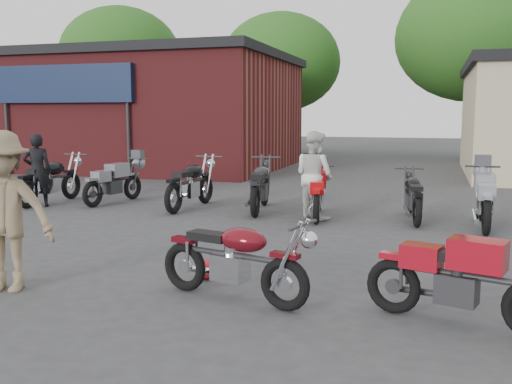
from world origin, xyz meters
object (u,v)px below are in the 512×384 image
(helmet, at_px, (206,269))
(person_tan, at_px, (3,212))
(row_bike_4, at_px, (318,191))
(sportbike, at_px, (465,274))
(vintage_motorcycle, at_px, (235,254))
(row_bike_0, at_px, (51,177))
(row_bike_1, at_px, (114,180))
(person_dark, at_px, (37,170))
(row_bike_3, at_px, (260,183))
(row_bike_2, at_px, (191,181))
(row_bike_6, at_px, (484,196))
(row_bike_5, at_px, (413,194))
(person_light, at_px, (314,175))

(helmet, distance_m, person_tan, 2.46)
(row_bike_4, bearing_deg, sportbike, -164.45)
(vintage_motorcycle, height_order, row_bike_0, row_bike_0)
(row_bike_1, bearing_deg, person_tan, -149.93)
(person_dark, height_order, row_bike_3, person_dark)
(sportbike, distance_m, row_bike_1, 9.35)
(row_bike_1, height_order, row_bike_2, row_bike_2)
(sportbike, bearing_deg, row_bike_6, 100.43)
(row_bike_4, relative_size, row_bike_6, 0.93)
(person_dark, relative_size, row_bike_5, 0.89)
(person_tan, bearing_deg, row_bike_3, 62.43)
(row_bike_2, xyz_separation_m, row_bike_3, (1.54, 0.11, 0.00))
(row_bike_6, bearing_deg, helmet, 142.70)
(sportbike, xyz_separation_m, row_bike_3, (-3.80, 5.78, 0.08))
(row_bike_6, bearing_deg, person_tan, 136.25)
(person_tan, height_order, row_bike_4, person_tan)
(row_bike_1, xyz_separation_m, row_bike_5, (6.65, -0.21, -0.02))
(row_bike_3, bearing_deg, vintage_motorcycle, -175.24)
(person_light, xyz_separation_m, person_tan, (-2.47, -5.62, 0.07))
(person_light, height_order, row_bike_5, person_light)
(helmet, relative_size, row_bike_5, 0.15)
(row_bike_4, bearing_deg, vintage_motorcycle, 172.16)
(helmet, relative_size, person_tan, 0.15)
(vintage_motorcycle, height_order, person_dark, person_dark)
(person_dark, distance_m, row_bike_3, 4.94)
(vintage_motorcycle, height_order, row_bike_5, vintage_motorcycle)
(sportbike, bearing_deg, person_dark, 167.42)
(row_bike_3, bearing_deg, row_bike_6, -105.68)
(person_tan, xyz_separation_m, row_bike_4, (2.53, 5.74, -0.39))
(person_light, height_order, row_bike_6, person_light)
(person_dark, height_order, person_tan, person_tan)
(row_bike_1, bearing_deg, row_bike_5, -82.22)
(row_bike_2, bearing_deg, row_bike_6, -90.45)
(helmet, height_order, person_light, person_light)
(row_bike_0, bearing_deg, row_bike_6, -87.87)
(sportbike, distance_m, person_dark, 9.90)
(person_dark, distance_m, row_bike_1, 1.67)
(row_bike_1, height_order, row_bike_6, row_bike_6)
(vintage_motorcycle, relative_size, person_dark, 1.12)
(helmet, bearing_deg, vintage_motorcycle, -47.41)
(sportbike, xyz_separation_m, person_tan, (-5.02, -0.37, 0.40))
(row_bike_1, height_order, row_bike_5, row_bike_1)
(sportbike, distance_m, row_bike_6, 5.33)
(helmet, relative_size, person_dark, 0.17)
(row_bike_3, xyz_separation_m, row_bike_5, (3.12, -0.17, -0.08))
(sportbike, bearing_deg, row_bike_5, 113.49)
(row_bike_0, height_order, row_bike_3, row_bike_3)
(helmet, xyz_separation_m, row_bike_1, (-4.34, 5.05, 0.42))
(row_bike_0, bearing_deg, row_bike_2, -82.07)
(person_light, bearing_deg, row_bike_1, 27.49)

